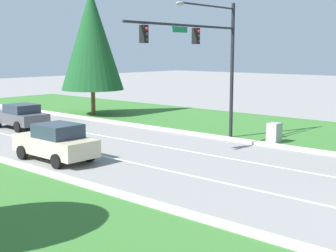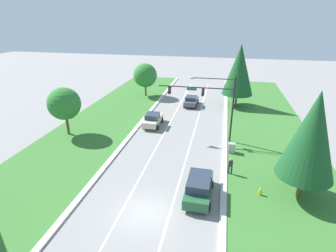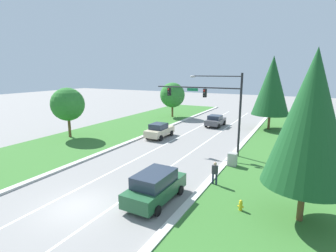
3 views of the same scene
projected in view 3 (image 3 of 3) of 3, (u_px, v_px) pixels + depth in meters
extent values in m
plane|color=gray|center=(77.00, 207.00, 15.23)|extent=(160.00, 160.00, 0.00)
cube|color=beige|center=(162.00, 233.00, 12.64)|extent=(0.50, 90.00, 0.15)
cube|color=beige|center=(17.00, 186.00, 17.79)|extent=(0.50, 90.00, 0.15)
cube|color=white|center=(56.00, 200.00, 16.05)|extent=(0.14, 81.00, 0.01)
cube|color=white|center=(101.00, 215.00, 14.41)|extent=(0.14, 81.00, 0.01)
cylinder|color=black|center=(240.00, 116.00, 23.36)|extent=(0.20, 0.20, 7.61)
cylinder|color=black|center=(197.00, 87.00, 24.76)|extent=(8.36, 0.12, 0.12)
cube|color=#147042|center=(193.00, 90.00, 24.99)|extent=(1.10, 0.04, 0.28)
cylinder|color=black|center=(216.00, 76.00, 23.68)|extent=(4.60, 0.09, 0.09)
ellipsoid|color=gray|center=(193.00, 76.00, 24.74)|extent=(0.56, 0.28, 0.20)
cube|color=black|center=(205.00, 93.00, 24.48)|extent=(0.28, 0.32, 0.80)
sphere|color=red|center=(204.00, 91.00, 24.29)|extent=(0.16, 0.16, 0.16)
sphere|color=#2D2D2D|center=(204.00, 93.00, 24.33)|extent=(0.16, 0.16, 0.16)
sphere|color=#2D2D2D|center=(204.00, 96.00, 24.38)|extent=(0.16, 0.16, 0.16)
cube|color=black|center=(169.00, 92.00, 26.19)|extent=(0.28, 0.32, 0.80)
sphere|color=red|center=(168.00, 89.00, 26.00)|extent=(0.16, 0.16, 0.16)
sphere|color=#2D2D2D|center=(168.00, 92.00, 26.05)|extent=(0.16, 0.16, 0.16)
sphere|color=#2D2D2D|center=(168.00, 94.00, 26.09)|extent=(0.16, 0.16, 0.16)
cube|color=beige|center=(160.00, 131.00, 31.10)|extent=(1.82, 4.34, 0.78)
cube|color=#283342|center=(158.00, 126.00, 30.73)|extent=(1.63, 1.96, 0.62)
cylinder|color=black|center=(171.00, 133.00, 31.95)|extent=(0.24, 0.65, 0.65)
cylinder|color=black|center=(159.00, 132.00, 32.75)|extent=(0.24, 0.65, 0.65)
cylinder|color=black|center=(161.00, 138.00, 29.62)|extent=(0.24, 0.65, 0.65)
cylinder|color=black|center=(147.00, 136.00, 30.42)|extent=(0.24, 0.65, 0.65)
cube|color=#4C4C51|center=(215.00, 121.00, 37.45)|extent=(1.97, 4.21, 0.71)
cube|color=#283342|center=(215.00, 117.00, 37.11)|extent=(1.73, 1.91, 0.55)
cylinder|color=black|center=(224.00, 123.00, 38.20)|extent=(0.26, 0.69, 0.69)
cylinder|color=black|center=(212.00, 122.00, 39.07)|extent=(0.26, 0.69, 0.69)
cylinder|color=black|center=(219.00, 126.00, 35.98)|extent=(0.26, 0.69, 0.69)
cylinder|color=black|center=(206.00, 125.00, 36.86)|extent=(0.26, 0.69, 0.69)
cube|color=#235633|center=(156.00, 190.00, 15.86)|extent=(2.03, 4.65, 0.84)
cube|color=#283342|center=(154.00, 178.00, 15.60)|extent=(1.80, 2.80, 0.72)
cylinder|color=black|center=(180.00, 190.00, 16.72)|extent=(0.25, 0.61, 0.61)
cylinder|color=black|center=(155.00, 184.00, 17.62)|extent=(0.25, 0.61, 0.61)
cylinder|color=black|center=(157.00, 211.00, 14.27)|extent=(0.25, 0.61, 0.61)
cylinder|color=black|center=(129.00, 202.00, 15.17)|extent=(0.25, 0.61, 0.61)
cube|color=#9E9E99|center=(232.00, 160.00, 21.61)|extent=(0.70, 0.60, 1.16)
cylinder|color=#232842|center=(213.00, 179.00, 18.15)|extent=(0.14, 0.14, 0.84)
cylinder|color=#232842|center=(216.00, 180.00, 18.00)|extent=(0.14, 0.14, 0.84)
cube|color=#333338|center=(215.00, 170.00, 17.93)|extent=(0.41, 0.27, 0.60)
sphere|color=tan|center=(215.00, 164.00, 17.84)|extent=(0.22, 0.22, 0.22)
cylinder|color=gold|center=(241.00, 207.00, 14.70)|extent=(0.20, 0.20, 0.55)
sphere|color=gold|center=(241.00, 202.00, 14.64)|extent=(0.18, 0.18, 0.18)
cylinder|color=gold|center=(238.00, 206.00, 14.75)|extent=(0.10, 0.09, 0.09)
cylinder|color=gold|center=(243.00, 207.00, 14.64)|extent=(0.10, 0.09, 0.09)
cylinder|color=brown|center=(269.00, 122.00, 35.13)|extent=(0.32, 0.32, 2.05)
cone|color=#194C23|center=(272.00, 86.00, 34.13)|extent=(4.79, 4.79, 7.66)
cylinder|color=brown|center=(69.00, 127.00, 30.92)|extent=(0.32, 0.32, 2.54)
sphere|color=#2D752D|center=(68.00, 104.00, 30.36)|extent=(3.85, 3.85, 3.85)
cylinder|color=brown|center=(301.00, 203.00, 13.59)|extent=(0.32, 0.32, 2.11)
cone|color=#194C23|center=(311.00, 119.00, 12.67)|extent=(4.23, 4.23, 6.77)
cylinder|color=brown|center=(172.00, 111.00, 44.52)|extent=(0.32, 0.32, 2.23)
sphere|color=#2D752D|center=(172.00, 95.00, 43.97)|extent=(4.16, 4.16, 4.16)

